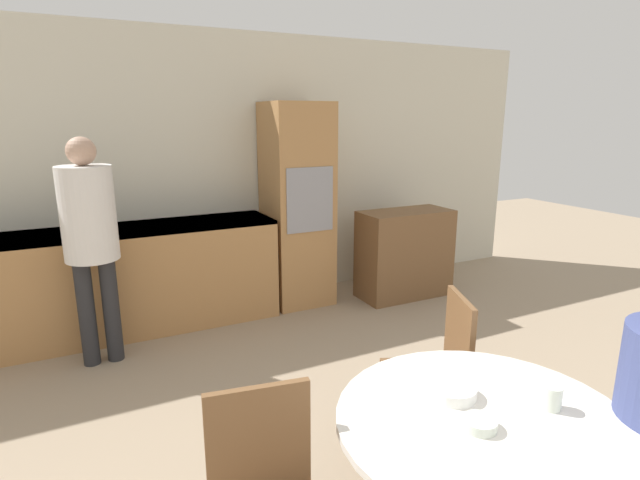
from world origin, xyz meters
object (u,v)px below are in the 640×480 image
object	(u,v)px
oven_unit	(297,205)
dining_table	(480,467)
person_standing	(90,229)
bowl_near	(480,424)
sideboard	(404,254)
bowl_centre	(453,391)
chair_far_right	(439,366)
cup	(552,398)

from	to	relation	value
oven_unit	dining_table	bearing A→B (deg)	-101.88
oven_unit	person_standing	xyz separation A→B (m)	(-1.87, -0.54, 0.06)
dining_table	bowl_near	distance (m)	0.24
sideboard	person_standing	distance (m)	2.98
sideboard	bowl_centre	bearing A→B (deg)	-122.79
chair_far_right	dining_table	bearing A→B (deg)	-6.18
sideboard	chair_far_right	world-z (taller)	chair_far_right
bowl_centre	cup	bearing A→B (deg)	-40.23
sideboard	oven_unit	bearing A→B (deg)	161.09
sideboard	dining_table	xyz separation A→B (m)	(-1.72, -2.85, 0.08)
dining_table	oven_unit	bearing A→B (deg)	78.12
person_standing	bowl_centre	size ratio (longest dim) A/B	9.01
dining_table	chair_far_right	world-z (taller)	chair_far_right
sideboard	bowl_near	world-z (taller)	sideboard
chair_far_right	bowl_centre	bearing A→B (deg)	-13.69
dining_table	bowl_near	size ratio (longest dim) A/B	8.82
oven_unit	bowl_centre	world-z (taller)	oven_unit
person_standing	bowl_centre	xyz separation A→B (m)	(1.19, -2.50, -0.28)
dining_table	person_standing	bearing A→B (deg)	114.04
dining_table	cup	distance (m)	0.38
dining_table	bowl_centre	size ratio (longest dim) A/B	5.89
oven_unit	dining_table	distance (m)	3.31
oven_unit	cup	bearing A→B (deg)	-97.01
sideboard	chair_far_right	xyz separation A→B (m)	(-1.32, -2.14, 0.07)
person_standing	cup	bearing A→B (deg)	-61.86
oven_unit	bowl_near	distance (m)	3.34
chair_far_right	cup	size ratio (longest dim) A/B	9.61
sideboard	person_standing	xyz separation A→B (m)	(-2.91, -0.18, 0.59)
oven_unit	bowl_near	xyz separation A→B (m)	(-0.74, -3.25, -0.22)
dining_table	cup	bearing A→B (deg)	-13.59
bowl_near	bowl_centre	bearing A→B (deg)	74.83
oven_unit	bowl_centre	bearing A→B (deg)	-102.64
bowl_near	oven_unit	bearing A→B (deg)	77.19
person_standing	chair_far_right	bearing A→B (deg)	-50.93
bowl_near	bowl_centre	distance (m)	0.22
chair_far_right	cup	world-z (taller)	chair_far_right
person_standing	cup	xyz separation A→B (m)	(1.47, -2.74, -0.26)
bowl_near	bowl_centre	world-z (taller)	bowl_centre
cup	chair_far_right	bearing A→B (deg)	80.88
oven_unit	person_standing	distance (m)	1.94
cup	oven_unit	bearing A→B (deg)	82.99
person_standing	bowl_centre	bearing A→B (deg)	-64.65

